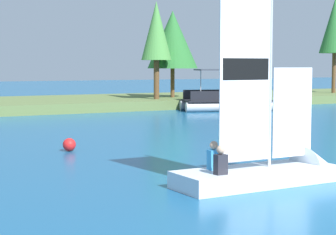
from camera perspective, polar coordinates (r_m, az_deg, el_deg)
The scene contains 8 objects.
shore_bank at distance 40.78m, azimuth -14.20°, elevation 1.16°, with size 80.00×10.45×0.61m, color #5B703D.
shoreline_tree_midleft at distance 40.85m, azimuth -1.10°, elevation 8.08°, with size 2.03×2.03×6.54m.
shoreline_tree_centre at distance 43.07m, azimuth 0.43°, elevation 7.32°, with size 3.57×3.57×6.10m.
shoreline_tree_midright at distance 51.96m, azimuth 15.43°, elevation 8.31°, with size 2.50×2.50×7.79m.
wooden_dock at distance 38.49m, azimuth 5.56°, elevation 0.90°, with size 1.56×5.67×0.37m, color brown.
sailboat at distance 15.37m, azimuth 10.47°, elevation -4.53°, with size 4.70×1.50×5.68m.
pontoon_boat at distance 38.79m, azimuth 5.52°, elevation 1.62°, with size 6.08×3.87×2.64m.
channel_buoy at distance 20.72m, azimuth -9.26°, elevation -2.54°, with size 0.44×0.44×0.44m, color red.
Camera 1 is at (-9.74, -7.59, 2.91)m, focal length 64.82 mm.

